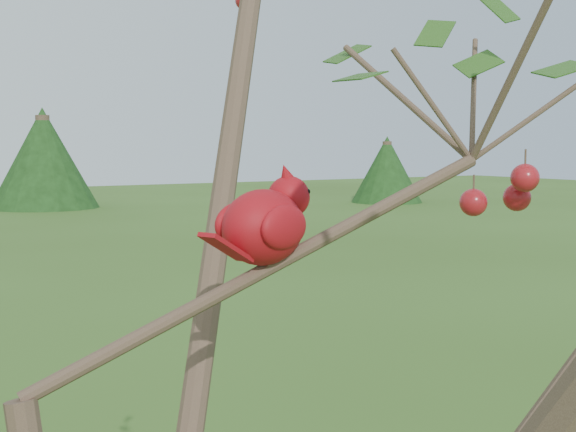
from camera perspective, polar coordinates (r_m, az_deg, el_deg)
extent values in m
sphere|color=maroon|center=(1.16, 16.50, 2.61)|extent=(0.04, 0.04, 0.04)
sphere|color=maroon|center=(1.20, 15.97, 1.27)|extent=(0.04, 0.04, 0.04)
sphere|color=maroon|center=(1.58, -3.05, 15.09)|extent=(0.04, 0.04, 0.04)
sphere|color=maroon|center=(1.18, 13.05, 0.94)|extent=(0.04, 0.04, 0.04)
ellipsoid|color=#AA0E19|center=(0.97, -1.79, -0.80)|extent=(0.14, 0.12, 0.09)
sphere|color=#AA0E19|center=(1.00, 0.05, 1.36)|extent=(0.07, 0.07, 0.05)
cone|color=#AA0E19|center=(1.00, -0.10, 2.87)|extent=(0.05, 0.04, 0.04)
cone|color=#D85914|center=(1.03, 0.95, 1.29)|extent=(0.03, 0.03, 0.02)
ellipsoid|color=black|center=(1.02, 0.66, 1.21)|extent=(0.02, 0.03, 0.03)
cube|color=#AA0E19|center=(0.92, -4.40, -2.25)|extent=(0.07, 0.05, 0.04)
ellipsoid|color=#AA0E19|center=(0.99, -3.56, -0.54)|extent=(0.09, 0.05, 0.05)
ellipsoid|color=#AA0E19|center=(0.94, -0.27, -0.80)|extent=(0.09, 0.05, 0.05)
cylinder|color=#402C22|center=(28.80, -16.99, 3.71)|extent=(0.48, 0.48, 3.18)
cone|color=#163211|center=(28.79, -17.00, 3.98)|extent=(3.71, 3.71, 3.45)
cylinder|color=#402C22|center=(30.39, 7.04, 3.13)|extent=(0.34, 0.34, 2.30)
cone|color=#163211|center=(30.39, 7.05, 3.31)|extent=(2.68, 2.68, 2.49)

